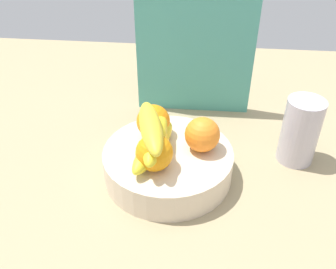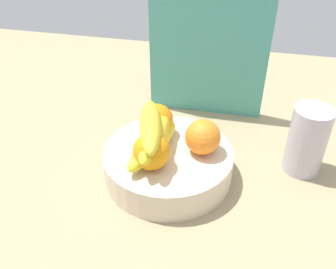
{
  "view_description": "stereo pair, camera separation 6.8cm",
  "coord_description": "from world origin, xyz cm",
  "px_view_note": "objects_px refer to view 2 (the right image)",
  "views": [
    {
      "loc": [
        3.81,
        -55.78,
        51.37
      ],
      "look_at": [
        -2.13,
        1.35,
        10.16
      ],
      "focal_mm": 39.95,
      "sensor_mm": 36.0,
      "label": 1
    },
    {
      "loc": [
        10.49,
        -54.69,
        51.37
      ],
      "look_at": [
        -2.13,
        1.35,
        10.16
      ],
      "focal_mm": 39.95,
      "sensor_mm": 36.0,
      "label": 2
    }
  ],
  "objects_px": {
    "orange_front_right": "(157,120)",
    "cutting_board": "(209,44)",
    "fruit_bowl": "(168,163)",
    "thermos_tumbler": "(307,140)",
    "orange_center": "(151,152)",
    "banana_bunch": "(153,135)",
    "orange_front_left": "(203,137)"
  },
  "relations": [
    {
      "from": "orange_front_left",
      "to": "banana_bunch",
      "type": "height_order",
      "value": "banana_bunch"
    },
    {
      "from": "thermos_tumbler",
      "to": "orange_front_right",
      "type": "bearing_deg",
      "value": -174.11
    },
    {
      "from": "orange_front_left",
      "to": "banana_bunch",
      "type": "distance_m",
      "value": 0.09
    },
    {
      "from": "orange_front_left",
      "to": "banana_bunch",
      "type": "xyz_separation_m",
      "value": [
        -0.09,
        -0.03,
        0.01
      ]
    },
    {
      "from": "orange_front_right",
      "to": "cutting_board",
      "type": "xyz_separation_m",
      "value": [
        0.07,
        0.22,
        0.08
      ]
    },
    {
      "from": "orange_front_right",
      "to": "orange_center",
      "type": "distance_m",
      "value": 0.1
    },
    {
      "from": "fruit_bowl",
      "to": "thermos_tumbler",
      "type": "relative_size",
      "value": 1.79
    },
    {
      "from": "orange_front_left",
      "to": "cutting_board",
      "type": "bearing_deg",
      "value": 96.33
    },
    {
      "from": "orange_front_left",
      "to": "thermos_tumbler",
      "type": "height_order",
      "value": "thermos_tumbler"
    },
    {
      "from": "cutting_board",
      "to": "orange_front_right",
      "type": "bearing_deg",
      "value": -108.89
    },
    {
      "from": "fruit_bowl",
      "to": "cutting_board",
      "type": "height_order",
      "value": "cutting_board"
    },
    {
      "from": "fruit_bowl",
      "to": "thermos_tumbler",
      "type": "height_order",
      "value": "thermos_tumbler"
    },
    {
      "from": "orange_front_right",
      "to": "orange_center",
      "type": "relative_size",
      "value": 1.0
    },
    {
      "from": "orange_front_left",
      "to": "cutting_board",
      "type": "xyz_separation_m",
      "value": [
        -0.03,
        0.25,
        0.08
      ]
    },
    {
      "from": "orange_center",
      "to": "orange_front_left",
      "type": "bearing_deg",
      "value": 37.65
    },
    {
      "from": "banana_bunch",
      "to": "cutting_board",
      "type": "relative_size",
      "value": 0.5
    },
    {
      "from": "thermos_tumbler",
      "to": "orange_center",
      "type": "bearing_deg",
      "value": -155.17
    },
    {
      "from": "banana_bunch",
      "to": "orange_front_right",
      "type": "bearing_deg",
      "value": 98.22
    },
    {
      "from": "orange_center",
      "to": "cutting_board",
      "type": "height_order",
      "value": "cutting_board"
    },
    {
      "from": "banana_bunch",
      "to": "orange_front_left",
      "type": "bearing_deg",
      "value": 16.26
    },
    {
      "from": "orange_center",
      "to": "banana_bunch",
      "type": "relative_size",
      "value": 0.38
    },
    {
      "from": "orange_front_right",
      "to": "banana_bunch",
      "type": "bearing_deg",
      "value": -81.78
    },
    {
      "from": "fruit_bowl",
      "to": "orange_front_right",
      "type": "xyz_separation_m",
      "value": [
        -0.04,
        0.05,
        0.07
      ]
    },
    {
      "from": "cutting_board",
      "to": "banana_bunch",
      "type": "bearing_deg",
      "value": -103.23
    },
    {
      "from": "orange_center",
      "to": "thermos_tumbler",
      "type": "height_order",
      "value": "thermos_tumbler"
    },
    {
      "from": "orange_front_left",
      "to": "orange_center",
      "type": "distance_m",
      "value": 0.11
    },
    {
      "from": "fruit_bowl",
      "to": "orange_center",
      "type": "bearing_deg",
      "value": -111.3
    },
    {
      "from": "fruit_bowl",
      "to": "orange_front_left",
      "type": "xyz_separation_m",
      "value": [
        0.06,
        0.01,
        0.07
      ]
    },
    {
      "from": "orange_front_right",
      "to": "cutting_board",
      "type": "distance_m",
      "value": 0.24
    },
    {
      "from": "banana_bunch",
      "to": "cutting_board",
      "type": "height_order",
      "value": "cutting_board"
    },
    {
      "from": "orange_center",
      "to": "banana_bunch",
      "type": "bearing_deg",
      "value": 99.6
    },
    {
      "from": "fruit_bowl",
      "to": "banana_bunch",
      "type": "height_order",
      "value": "banana_bunch"
    }
  ]
}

